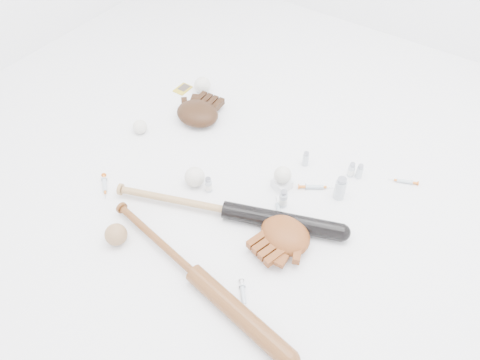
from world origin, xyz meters
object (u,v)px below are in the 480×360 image
Objects in this scene: bat_wood at (195,274)px; bat_dark at (226,210)px; glove_dark at (197,113)px; pedestal at (282,184)px.

bat_dark is at bearing 114.21° from bat_wood.
bat_dark is 0.30m from bat_wood.
glove_dark is at bearing 118.21° from bat_dark.
glove_dark is (-0.52, 0.67, 0.01)m from bat_wood.
bat_wood is at bearing -92.65° from pedestal.
bat_wood is (0.08, -0.29, -0.00)m from bat_dark.
bat_dark reaches higher than bat_wood.
glove_dark reaches higher than pedestal.
pedestal is (0.02, 0.54, -0.01)m from bat_wood.
bat_dark is 1.04× the size of bat_wood.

